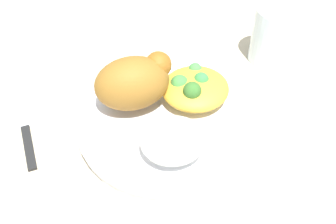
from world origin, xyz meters
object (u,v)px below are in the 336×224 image
Objects in this scene: mac_cheese_with_broccoli at (194,88)px; fork at (40,134)px; rice_pile at (173,140)px; roasted_chicken at (134,82)px; plate at (168,121)px; knife at (25,127)px; water_glass at (272,35)px.

fork is at bearing 179.47° from mac_cheese_with_broccoli.
rice_pile is 0.10m from mac_cheese_with_broccoli.
roasted_chicken is 1.18× the size of mac_cheese_with_broccoli.
plate reaches higher than fork.
knife reaches higher than fork.
rice_pile is 0.61× the size of fork.
mac_cheese_with_broccoli reaches higher than rice_pile.
fork is (-0.18, 0.03, -0.01)m from plate.
plate reaches higher than knife.
mac_cheese_with_broccoli is at bearing -4.76° from knife.
knife is 1.93× the size of water_glass.
plate is 0.07m from roasted_chicken.
roasted_chicken is 0.10m from rice_pile.
fork is 0.03m from knife.
rice_pile is 0.45× the size of knife.
plate is 0.23m from water_glass.
mac_cheese_with_broccoli is 0.52× the size of knife.
mac_cheese_with_broccoli is 1.01× the size of water_glass.
water_glass is (0.21, 0.16, 0.01)m from rice_pile.
roasted_chicken is 0.62× the size of knife.
mac_cheese_with_broccoli is at bearing -7.47° from roasted_chicken.
mac_cheese_with_broccoli is 0.25m from knife.
water_glass is at bearing 10.17° from fork.
plate is at bearing -148.08° from mac_cheese_with_broccoli.
mac_cheese_with_broccoli is 0.17m from water_glass.
knife is at bearing -172.89° from water_glass.
roasted_chicken reaches higher than mac_cheese_with_broccoli.
rice_pile is 0.88× the size of water_glass.
mac_cheese_with_broccoli is 0.23m from fork.
roasted_chicken is 0.17m from knife.
water_glass reaches higher than knife.
rice_pile is at bearing -29.29° from knife.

